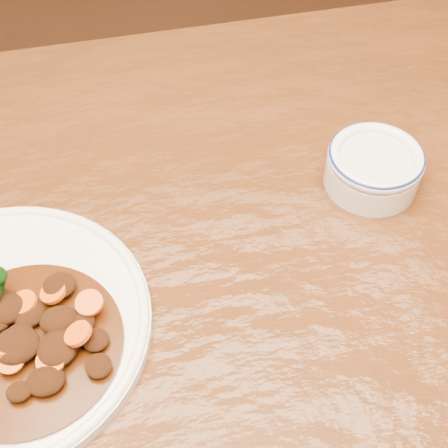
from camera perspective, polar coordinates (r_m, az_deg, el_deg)
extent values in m
cube|color=#4C210D|center=(0.63, 0.07, -7.13)|extent=(1.51, 0.91, 0.04)
cylinder|color=#401A06|center=(0.60, -17.68, -10.57)|extent=(0.18, 0.18, 0.00)
ellipsoid|color=black|center=(0.58, -11.64, -10.36)|extent=(0.02, 0.02, 0.01)
ellipsoid|color=black|center=(0.57, -18.22, -14.35)|extent=(0.02, 0.02, 0.01)
ellipsoid|color=black|center=(0.61, -19.20, -7.34)|extent=(0.04, 0.03, 0.02)
ellipsoid|color=black|center=(0.57, -15.99, -13.63)|extent=(0.03, 0.03, 0.02)
ellipsoid|color=black|center=(0.58, -18.45, -10.50)|extent=(0.04, 0.04, 0.02)
ellipsoid|color=black|center=(0.57, -15.02, -10.94)|extent=(0.04, 0.04, 0.02)
ellipsoid|color=black|center=(0.56, -11.41, -12.60)|extent=(0.02, 0.02, 0.01)
ellipsoid|color=black|center=(0.58, -14.15, -10.23)|extent=(0.03, 0.03, 0.01)
ellipsoid|color=black|center=(0.61, -14.82, -5.44)|extent=(0.03, 0.03, 0.02)
ellipsoid|color=black|center=(0.60, -17.46, -7.81)|extent=(0.03, 0.03, 0.02)
ellipsoid|color=black|center=(0.61, -19.24, -7.08)|extent=(0.03, 0.03, 0.02)
ellipsoid|color=black|center=(0.59, -18.20, -9.68)|extent=(0.03, 0.02, 0.01)
ellipsoid|color=black|center=(0.59, -14.87, -8.47)|extent=(0.03, 0.03, 0.02)
ellipsoid|color=black|center=(0.58, -12.97, -8.79)|extent=(0.03, 0.03, 0.01)
cylinder|color=#D5470B|center=(0.56, -13.21, -9.73)|extent=(0.03, 0.03, 0.02)
cylinder|color=#D5470B|center=(0.58, -12.23, -7.05)|extent=(0.04, 0.04, 0.01)
cylinder|color=#D5470B|center=(0.60, -17.89, -6.85)|extent=(0.03, 0.03, 0.01)
cylinder|color=#D5470B|center=(0.58, -18.98, -11.62)|extent=(0.03, 0.03, 0.01)
cylinder|color=#D5470B|center=(0.58, -19.73, -10.47)|extent=(0.03, 0.03, 0.01)
cylinder|color=#D5470B|center=(0.60, -15.35, -6.01)|extent=(0.04, 0.04, 0.01)
cylinder|color=#D5470B|center=(0.57, -15.56, -11.95)|extent=(0.04, 0.04, 0.01)
cylinder|color=silver|center=(0.71, 13.39, 4.61)|extent=(0.10, 0.10, 0.03)
cylinder|color=silver|center=(0.70, 13.69, 5.76)|extent=(0.08, 0.08, 0.01)
torus|color=silver|center=(0.70, 13.74, 5.96)|extent=(0.11, 0.11, 0.01)
torus|color=navy|center=(0.70, 13.79, 6.16)|extent=(0.10, 0.10, 0.00)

